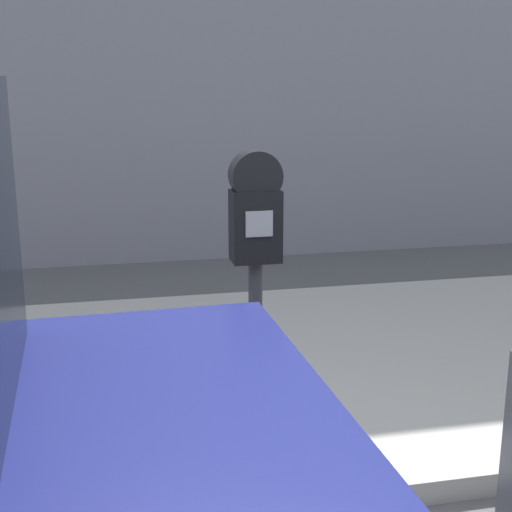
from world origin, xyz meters
TOP-DOWN VIEW (x-y plane):
  - sidewalk at (0.00, 2.20)m, footprint 24.00×2.80m
  - parking_meter at (0.58, 1.09)m, footprint 0.20×0.14m

SIDE VIEW (x-z plane):
  - sidewalk at x=0.00m, z-range 0.00..0.11m
  - parking_meter at x=0.58m, z-range 0.43..1.79m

